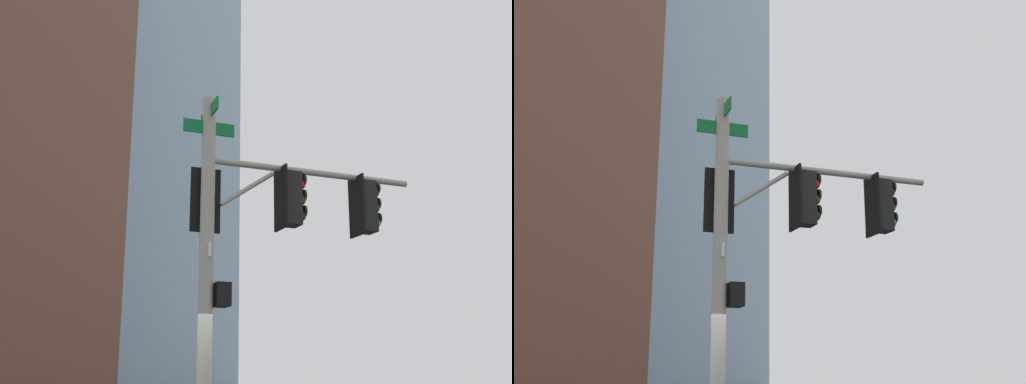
{
  "view_description": "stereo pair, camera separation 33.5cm",
  "coord_description": "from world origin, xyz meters",
  "views": [
    {
      "loc": [
        -9.25,
        -5.46,
        1.51
      ],
      "look_at": [
        0.85,
        -0.76,
        4.69
      ],
      "focal_mm": 45.47,
      "sensor_mm": 36.0,
      "label": 1
    },
    {
      "loc": [
        -9.1,
        -5.76,
        1.51
      ],
      "look_at": [
        0.85,
        -0.76,
        4.69
      ],
      "focal_mm": 45.47,
      "sensor_mm": 36.0,
      "label": 2
    }
  ],
  "objects": [
    {
      "name": "signal_pole_assembly",
      "position": [
        0.91,
        -0.74,
        4.04
      ],
      "size": [
        3.35,
        3.39,
        6.34
      ],
      "rotation": [
        0.0,
        0.0,
        5.52
      ],
      "color": "#9E998C",
      "rests_on": "ground_plane"
    }
  ]
}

